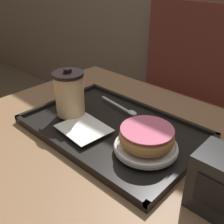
{
  "coord_description": "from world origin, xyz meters",
  "views": [
    {
      "loc": [
        0.4,
        -0.45,
        1.17
      ],
      "look_at": [
        -0.03,
        0.02,
        0.81
      ],
      "focal_mm": 42.0,
      "sensor_mm": 36.0,
      "label": 1
    }
  ],
  "objects_px": {
    "napkin_dispenser": "(221,183)",
    "coffee_cup_front": "(70,93)",
    "donut_chocolate_glazed": "(147,136)",
    "spoon": "(126,110)"
  },
  "relations": [
    {
      "from": "donut_chocolate_glazed",
      "to": "spoon",
      "type": "xyz_separation_m",
      "value": [
        -0.16,
        0.11,
        -0.03
      ]
    },
    {
      "from": "coffee_cup_front",
      "to": "donut_chocolate_glazed",
      "type": "xyz_separation_m",
      "value": [
        0.28,
        0.01,
        -0.03
      ]
    },
    {
      "from": "donut_chocolate_glazed",
      "to": "spoon",
      "type": "bearing_deg",
      "value": 144.71
    },
    {
      "from": "coffee_cup_front",
      "to": "donut_chocolate_glazed",
      "type": "relative_size",
      "value": 1.06
    },
    {
      "from": "napkin_dispenser",
      "to": "coffee_cup_front",
      "type": "bearing_deg",
      "value": 177.52
    },
    {
      "from": "donut_chocolate_glazed",
      "to": "coffee_cup_front",
      "type": "bearing_deg",
      "value": -177.59
    },
    {
      "from": "donut_chocolate_glazed",
      "to": "spoon",
      "type": "height_order",
      "value": "donut_chocolate_glazed"
    },
    {
      "from": "coffee_cup_front",
      "to": "spoon",
      "type": "relative_size",
      "value": 0.85
    },
    {
      "from": "spoon",
      "to": "napkin_dispenser",
      "type": "bearing_deg",
      "value": -13.76
    },
    {
      "from": "donut_chocolate_glazed",
      "to": "napkin_dispenser",
      "type": "distance_m",
      "value": 0.2
    }
  ]
}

